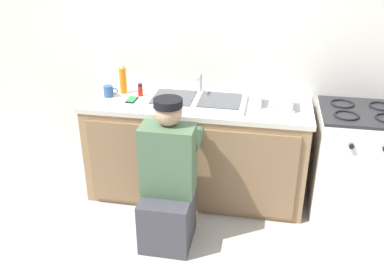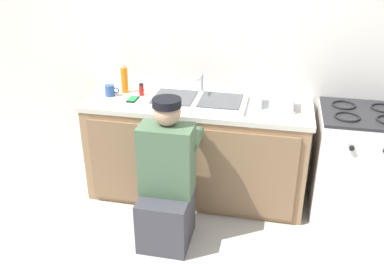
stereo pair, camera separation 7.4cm
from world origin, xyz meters
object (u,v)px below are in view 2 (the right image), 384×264
object	(u,v)px
soap_bottle_orange	(125,80)
plumber_person	(167,185)
sink_double_basin	(197,100)
cell_phone	(133,99)
dish_rack_tray	(277,105)
coffee_mug	(110,90)
stove_range	(356,164)
spice_bottle_red	(141,90)

from	to	relation	value
soap_bottle_orange	plumber_person	bearing A→B (deg)	-53.45
sink_double_basin	soap_bottle_orange	world-z (taller)	soap_bottle_orange
plumber_person	soap_bottle_orange	bearing A→B (deg)	126.55
cell_phone	dish_rack_tray	bearing A→B (deg)	3.07
coffee_mug	plumber_person	bearing A→B (deg)	-44.73
sink_double_basin	plumber_person	size ratio (longest dim) A/B	0.72
coffee_mug	dish_rack_tray	bearing A→B (deg)	0.49
stove_range	soap_bottle_orange	size ratio (longest dim) A/B	3.58
coffee_mug	stove_range	bearing A→B (deg)	-0.05
sink_double_basin	dish_rack_tray	size ratio (longest dim) A/B	2.86
cell_phone	soap_bottle_orange	world-z (taller)	soap_bottle_orange
sink_double_basin	soap_bottle_orange	distance (m)	0.67
plumber_person	coffee_mug	xyz separation A→B (m)	(-0.65, 0.65, 0.45)
sink_double_basin	spice_bottle_red	bearing A→B (deg)	172.35
sink_double_basin	spice_bottle_red	size ratio (longest dim) A/B	7.62
sink_double_basin	dish_rack_tray	distance (m)	0.64
spice_bottle_red	cell_phone	world-z (taller)	spice_bottle_red
stove_range	cell_phone	xyz separation A→B (m)	(-1.83, -0.05, 0.42)
sink_double_basin	stove_range	xyz separation A→B (m)	(1.29, -0.00, -0.44)
spice_bottle_red	dish_rack_tray	xyz separation A→B (m)	(1.13, -0.05, -0.03)
cell_phone	soap_bottle_orange	distance (m)	0.23
dish_rack_tray	cell_phone	xyz separation A→B (m)	(-1.17, -0.06, -0.02)
soap_bottle_orange	dish_rack_tray	bearing A→B (deg)	-4.34
stove_range	coffee_mug	distance (m)	2.09
plumber_person	spice_bottle_red	size ratio (longest dim) A/B	10.52
sink_double_basin	dish_rack_tray	world-z (taller)	sink_double_basin
sink_double_basin	dish_rack_tray	xyz separation A→B (m)	(0.64, 0.01, 0.01)
dish_rack_tray	soap_bottle_orange	distance (m)	1.30
plumber_person	dish_rack_tray	size ratio (longest dim) A/B	3.94
sink_double_basin	soap_bottle_orange	bearing A→B (deg)	170.48
spice_bottle_red	soap_bottle_orange	world-z (taller)	soap_bottle_orange
stove_range	coffee_mug	size ratio (longest dim) A/B	7.11
stove_range	soap_bottle_orange	world-z (taller)	soap_bottle_orange
stove_range	soap_bottle_orange	bearing A→B (deg)	176.71
spice_bottle_red	coffee_mug	xyz separation A→B (m)	(-0.25, -0.07, -0.00)
sink_double_basin	cell_phone	bearing A→B (deg)	-174.51
coffee_mug	spice_bottle_red	bearing A→B (deg)	14.64
plumber_person	coffee_mug	world-z (taller)	plumber_person
dish_rack_tray	cell_phone	world-z (taller)	dish_rack_tray
stove_range	dish_rack_tray	size ratio (longest dim) A/B	3.20
stove_range	plumber_person	world-z (taller)	plumber_person
spice_bottle_red	dish_rack_tray	world-z (taller)	dish_rack_tray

